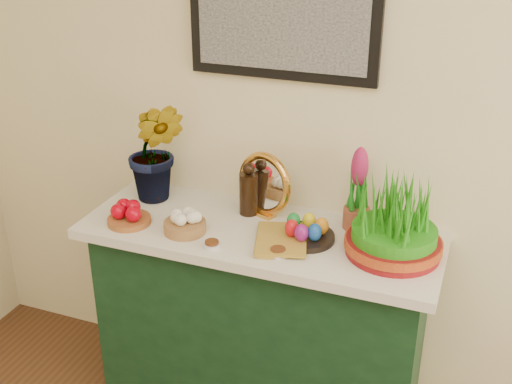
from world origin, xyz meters
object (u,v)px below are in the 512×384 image
mirror (264,185)px  book (256,238)px  hyacinth_green (155,135)px  sideboard (260,327)px  wheatgrass_sabzeh (395,223)px

mirror → book: size_ratio=1.07×
hyacinth_green → book: bearing=-32.5°
mirror → book: mirror is taller
sideboard → hyacinth_green: 0.91m
mirror → sideboard: bearing=-75.3°
book → wheatgrass_sabzeh: bearing=-5.3°
book → wheatgrass_sabzeh: wheatgrass_sabzeh is taller
sideboard → mirror: bearing=104.7°
mirror → wheatgrass_sabzeh: bearing=-14.1°
sideboard → book: (0.02, -0.10, 0.48)m
sideboard → mirror: size_ratio=4.86×
wheatgrass_sabzeh → hyacinth_green: bearing=174.0°
mirror → wheatgrass_sabzeh: (0.55, -0.14, -0.00)m
mirror → book: bearing=-77.0°
hyacinth_green → wheatgrass_sabzeh: (1.01, -0.11, -0.16)m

